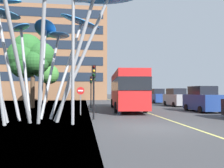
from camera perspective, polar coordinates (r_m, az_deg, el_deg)
The scene contains 16 objects.
ground at distance 11.78m, azimuth 6.90°, elevation -11.21°, with size 120.00×240.00×0.10m.
red_bus at distance 22.43m, azimuth 3.74°, elevation -1.17°, with size 3.39×11.15×3.88m.
leaf_sculpture at distance 15.66m, azimuth -16.83°, elevation 16.59°, with size 11.67×12.89×8.91m.
traffic_light_kerb_near at distance 14.87m, azimuth -4.65°, elevation 1.01°, with size 0.28×0.42×3.59m.
traffic_light_kerb_far at distance 19.36m, azimuth -4.63°, elevation 0.22°, with size 0.28×0.42×3.52m.
traffic_light_island_mid at distance 25.09m, azimuth -5.33°, elevation -0.21°, with size 0.28×0.42×3.53m.
car_parked_mid at distance 22.14m, azimuth 21.89°, elevation -3.71°, with size 2.04×4.24×2.32m.
car_parked_far at distance 29.04m, azimuth 15.89°, elevation -3.38°, with size 1.97×4.49×2.20m.
car_side_street at distance 35.81m, azimuth 11.31°, elevation -3.08°, with size 2.01×4.27×2.23m.
car_far_side at distance 41.32m, azimuth 8.02°, elevation -2.95°, with size 1.94×3.90×2.16m.
street_lamp at distance 13.28m, azimuth -8.05°, elevation 13.29°, with size 1.87×0.44×8.44m.
tree_pavement_near at distance 27.25m, azimuth -20.31°, elevation 6.42°, with size 5.39×4.10×8.38m.
tree_pavement_far at distance 39.42m, azimuth -16.40°, elevation 3.30°, with size 4.53×3.64×7.64m.
pedestrian at distance 17.49m, azimuth 1.85°, elevation -5.07°, with size 0.34×0.34×1.75m.
no_entry_sign at distance 17.97m, azimuth -7.97°, elevation -3.05°, with size 0.60×0.12×2.20m.
backdrop_building at distance 55.60m, azimuth -16.68°, elevation 6.57°, with size 27.97×15.19×19.75m.
Camera 1 is at (-3.52, -11.27, 1.89)m, focal length 36.10 mm.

